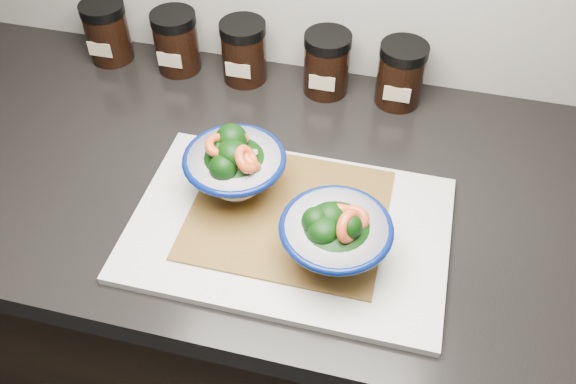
% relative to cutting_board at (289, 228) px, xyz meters
% --- Properties ---
extents(cabinet, '(3.43, 0.58, 0.86)m').
position_rel_cutting_board_xyz_m(cabinet, '(-0.12, 0.10, -0.48)').
color(cabinet, black).
rests_on(cabinet, ground).
extents(countertop, '(3.50, 0.60, 0.04)m').
position_rel_cutting_board_xyz_m(countertop, '(-0.12, 0.10, -0.03)').
color(countertop, black).
rests_on(countertop, cabinet).
extents(cutting_board, '(0.45, 0.30, 0.01)m').
position_rel_cutting_board_xyz_m(cutting_board, '(0.00, 0.00, 0.00)').
color(cutting_board, silver).
rests_on(cutting_board, countertop).
extents(bamboo_mat, '(0.28, 0.24, 0.00)m').
position_rel_cutting_board_xyz_m(bamboo_mat, '(-0.01, 0.02, 0.01)').
color(bamboo_mat, olive).
rests_on(bamboo_mat, cutting_board).
extents(bowl_left, '(0.15, 0.15, 0.11)m').
position_rel_cutting_board_xyz_m(bowl_left, '(-0.09, 0.05, 0.06)').
color(bowl_left, white).
rests_on(bowl_left, bamboo_mat).
extents(bowl_right, '(0.15, 0.15, 0.12)m').
position_rel_cutting_board_xyz_m(bowl_right, '(0.07, -0.04, 0.06)').
color(bowl_right, white).
rests_on(bowl_right, bamboo_mat).
extents(spice_jar_a, '(0.08, 0.08, 0.11)m').
position_rel_cutting_board_xyz_m(spice_jar_a, '(-0.43, 0.34, 0.05)').
color(spice_jar_a, black).
rests_on(spice_jar_a, countertop).
extents(spice_jar_b, '(0.08, 0.08, 0.11)m').
position_rel_cutting_board_xyz_m(spice_jar_b, '(-0.29, 0.34, 0.05)').
color(spice_jar_b, black).
rests_on(spice_jar_b, countertop).
extents(spice_jar_c, '(0.08, 0.08, 0.11)m').
position_rel_cutting_board_xyz_m(spice_jar_c, '(-0.17, 0.34, 0.05)').
color(spice_jar_c, black).
rests_on(spice_jar_c, countertop).
extents(spice_jar_d, '(0.08, 0.08, 0.11)m').
position_rel_cutting_board_xyz_m(spice_jar_d, '(-0.02, 0.34, 0.05)').
color(spice_jar_d, black).
rests_on(spice_jar_d, countertop).
extents(spice_jar_e, '(0.08, 0.08, 0.11)m').
position_rel_cutting_board_xyz_m(spice_jar_e, '(0.11, 0.34, 0.05)').
color(spice_jar_e, black).
rests_on(spice_jar_e, countertop).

